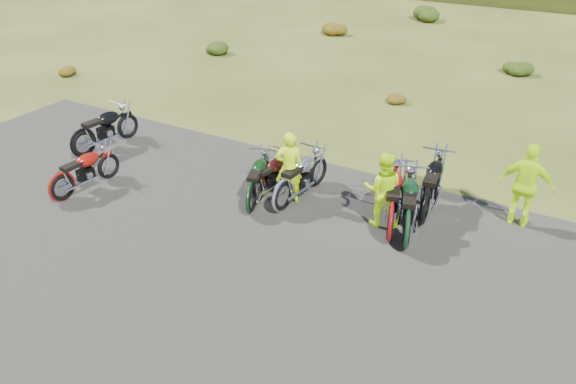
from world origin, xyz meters
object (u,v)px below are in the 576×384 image
Objects in this scene: motorcycle_7 at (405,248)px; person_middle at (289,169)px; motorcycle_0 at (86,158)px; motorcycle_3 at (283,212)px.

person_middle is at bearing 63.14° from motorcycle_7.
motorcycle_7 is (8.71, 0.17, 0.00)m from motorcycle_0.
person_middle is (5.81, 0.61, 0.84)m from motorcycle_0.
motorcycle_0 is at bearing -28.83° from person_middle.
motorcycle_7 reaches higher than motorcycle_3.
motorcycle_7 is at bearing -85.22° from motorcycle_3.
motorcycle_0 is 1.02× the size of motorcycle_3.
motorcycle_3 is 0.95m from person_middle.
motorcycle_7 reaches higher than motorcycle_0.
person_middle reaches higher than motorcycle_0.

